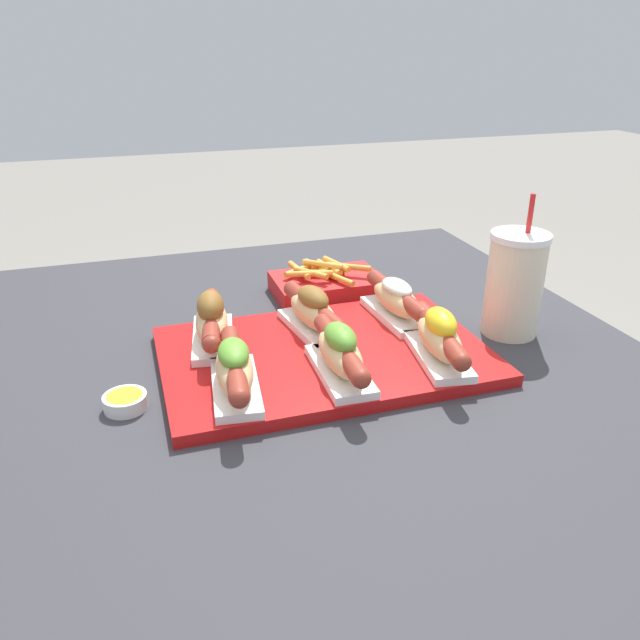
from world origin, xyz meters
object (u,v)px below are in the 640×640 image
object	(u,v)px
drink_cup	(514,284)
hot_dog_1	(340,352)
hot_dog_0	(234,368)
hot_dog_3	(212,321)
serving_tray	(324,355)
hot_dog_4	(313,311)
fries_basket	(326,284)
hot_dog_2	(440,337)
hot_dog_5	(396,299)
sauce_bowl	(125,401)

from	to	relation	value
drink_cup	hot_dog_1	bearing A→B (deg)	-166.45
hot_dog_0	hot_dog_3	bearing A→B (deg)	92.28
serving_tray	drink_cup	xyz separation A→B (m)	(0.32, 0.00, 0.08)
hot_dog_4	drink_cup	bearing A→B (deg)	-11.96
hot_dog_3	hot_dog_4	world-z (taller)	hot_dog_3
hot_dog_0	hot_dog_1	bearing A→B (deg)	-0.64
fries_basket	hot_dog_2	bearing A→B (deg)	-79.31
hot_dog_4	hot_dog_5	distance (m)	0.14
hot_dog_0	hot_dog_4	bearing A→B (deg)	43.29
serving_tray	hot_dog_3	world-z (taller)	hot_dog_3
hot_dog_1	sauce_bowl	size ratio (longest dim) A/B	3.46
hot_dog_4	serving_tray	bearing A→B (deg)	-93.13
hot_dog_0	hot_dog_3	world-z (taller)	hot_dog_3
hot_dog_0	fries_basket	size ratio (longest dim) A/B	0.99
fries_basket	hot_dog_4	bearing A→B (deg)	-114.39
hot_dog_0	hot_dog_4	distance (m)	0.21
hot_dog_5	hot_dog_0	bearing A→B (deg)	-153.21
sauce_bowl	drink_cup	bearing A→B (deg)	4.32
serving_tray	hot_dog_1	world-z (taller)	hot_dog_1
serving_tray	hot_dog_5	world-z (taller)	hot_dog_5
serving_tray	hot_dog_1	size ratio (longest dim) A/B	2.42
hot_dog_0	hot_dog_2	distance (m)	0.29
serving_tray	sauce_bowl	bearing A→B (deg)	-170.97
hot_dog_5	fries_basket	xyz separation A→B (m)	(-0.06, 0.17, -0.03)
sauce_bowl	fries_basket	size ratio (longest dim) A/B	0.29
hot_dog_1	sauce_bowl	world-z (taller)	hot_dog_1
hot_dog_5	sauce_bowl	bearing A→B (deg)	-164.69
hot_dog_2	hot_dog_5	bearing A→B (deg)	89.68
hot_dog_4	sauce_bowl	xyz separation A→B (m)	(-0.29, -0.11, -0.04)
hot_dog_2	drink_cup	size ratio (longest dim) A/B	0.85
hot_dog_3	sauce_bowl	bearing A→B (deg)	-138.03
hot_dog_4	hot_dog_5	world-z (taller)	hot_dog_4
serving_tray	hot_dog_0	size ratio (longest dim) A/B	2.44
hot_dog_3	hot_dog_5	world-z (taller)	hot_dog_3
hot_dog_3	sauce_bowl	distance (m)	0.19
serving_tray	hot_dog_3	xyz separation A→B (m)	(-0.15, 0.08, 0.04)
fries_basket	serving_tray	bearing A→B (deg)	-109.10
hot_dog_3	drink_cup	xyz separation A→B (m)	(0.47, -0.08, 0.03)
serving_tray	hot_dog_5	size ratio (longest dim) A/B	2.42
serving_tray	hot_dog_2	size ratio (longest dim) A/B	2.45
hot_dog_0	drink_cup	xyz separation A→B (m)	(0.47, 0.08, 0.03)
hot_dog_5	sauce_bowl	xyz separation A→B (m)	(-0.44, -0.12, -0.04)
hot_dog_0	hot_dog_5	world-z (taller)	hot_dog_0
serving_tray	drink_cup	bearing A→B (deg)	0.01
hot_dog_2	drink_cup	xyz separation A→B (m)	(0.17, 0.08, 0.03)
hot_dog_3	drink_cup	distance (m)	0.48
hot_dog_4	hot_dog_5	size ratio (longest dim) A/B	0.99
serving_tray	sauce_bowl	world-z (taller)	sauce_bowl
hot_dog_2	hot_dog_5	xyz separation A→B (m)	(0.00, 0.15, -0.00)
hot_dog_0	fries_basket	world-z (taller)	hot_dog_0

